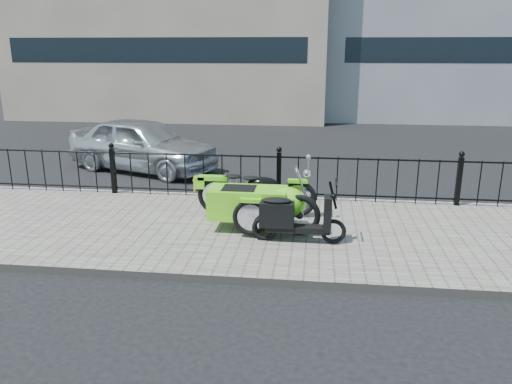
# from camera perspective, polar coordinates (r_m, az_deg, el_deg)

# --- Properties ---
(ground) EXTENTS (120.00, 120.00, 0.00)m
(ground) POSITION_cam_1_polar(r_m,az_deg,el_deg) (9.03, 1.93, -3.87)
(ground) COLOR black
(ground) RESTS_ON ground
(sidewalk) EXTENTS (30.00, 3.80, 0.12)m
(sidewalk) POSITION_cam_1_polar(r_m,az_deg,el_deg) (8.55, 1.62, -4.63)
(sidewalk) COLOR #686158
(sidewalk) RESTS_ON ground
(curb) EXTENTS (30.00, 0.10, 0.12)m
(curb) POSITION_cam_1_polar(r_m,az_deg,el_deg) (10.38, 2.66, -0.85)
(curb) COLOR gray
(curb) RESTS_ON ground
(iron_fence) EXTENTS (14.11, 0.11, 1.08)m
(iron_fence) POSITION_cam_1_polar(r_m,az_deg,el_deg) (10.10, 2.63, 1.78)
(iron_fence) COLOR black
(iron_fence) RESTS_ON sidewalk
(motorcycle_sidecar) EXTENTS (2.28, 1.48, 0.98)m
(motorcycle_sidecar) POSITION_cam_1_polar(r_m,az_deg,el_deg) (8.48, 0.40, -0.97)
(motorcycle_sidecar) COLOR black
(motorcycle_sidecar) RESTS_ON sidewalk
(scooter) EXTENTS (1.49, 0.44, 1.01)m
(scooter) POSITION_cam_1_polar(r_m,az_deg,el_deg) (7.88, 4.16, -2.98)
(scooter) COLOR black
(scooter) RESTS_ON sidewalk
(spare_tire) EXTENTS (0.70, 0.18, 0.69)m
(spare_tire) POSITION_cam_1_polar(r_m,az_deg,el_deg) (8.18, 5.00, -2.63)
(spare_tire) COLOR black
(spare_tire) RESTS_ON sidewalk
(sedan_car) EXTENTS (4.36, 2.93, 1.38)m
(sedan_car) POSITION_cam_1_polar(r_m,az_deg,el_deg) (13.29, -12.87, 5.34)
(sedan_car) COLOR silver
(sedan_car) RESTS_ON ground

